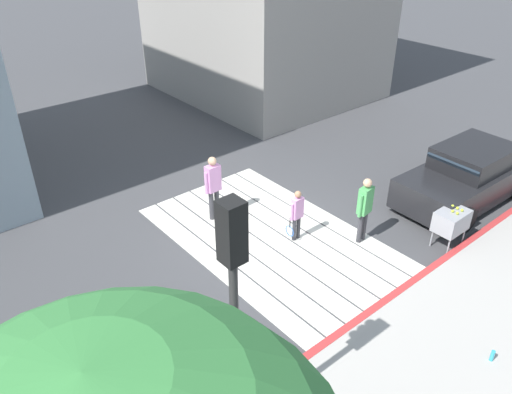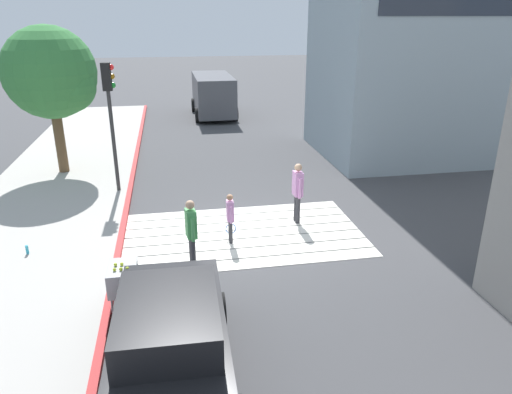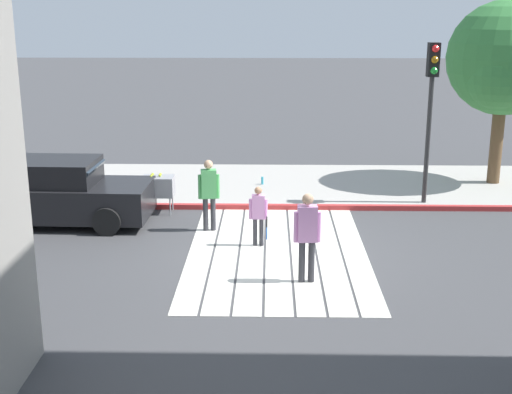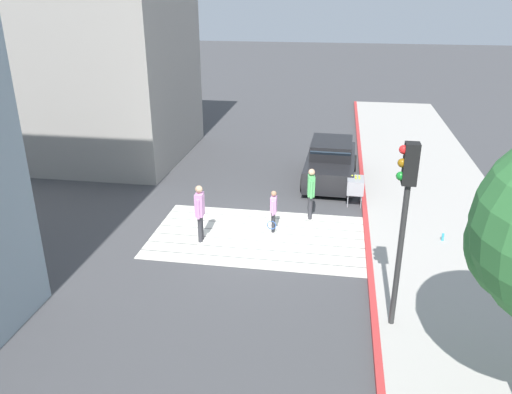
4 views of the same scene
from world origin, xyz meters
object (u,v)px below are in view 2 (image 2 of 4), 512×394
at_px(water_bottle, 27,250).
at_px(pedestrian_adult_lead, 191,229).
at_px(van_down_street, 213,94).
at_px(pedestrian_child_with_racket, 230,216).
at_px(street_tree, 53,75).
at_px(tennis_ball_cart, 123,278).
at_px(traffic_light_corner, 110,102).
at_px(car_parked_near_curb, 170,343).
at_px(pedestrian_adult_trailing, 298,189).

distance_m(water_bottle, pedestrian_adult_lead, 4.20).
xyz_separation_m(van_down_street, pedestrian_child_with_racket, (-1.22, -16.79, -0.51)).
bearing_deg(water_bottle, street_tree, 92.22).
bearing_deg(street_tree, tennis_ball_cart, -73.47).
distance_m(street_tree, water_bottle, 7.54).
xyz_separation_m(traffic_light_corner, tennis_ball_cart, (0.68, -6.90, -2.34)).
distance_m(tennis_ball_cart, pedestrian_adult_lead, 2.05).
relative_size(car_parked_near_curb, street_tree, 0.82).
bearing_deg(tennis_ball_cart, car_parked_near_curb, -68.14).
relative_size(traffic_light_corner, tennis_ball_cart, 4.17).
distance_m(car_parked_near_curb, traffic_light_corner, 9.56).
xyz_separation_m(traffic_light_corner, water_bottle, (-1.83, -4.29, -2.81)).
distance_m(car_parked_near_curb, pedestrian_child_with_racket, 5.10).
xyz_separation_m(pedestrian_adult_lead, pedestrian_child_with_racket, (1.05, 1.17, -0.23)).
relative_size(water_bottle, pedestrian_adult_trailing, 0.13).
height_order(van_down_street, pedestrian_child_with_racket, van_down_street).
relative_size(tennis_ball_cart, pedestrian_adult_trailing, 0.58).
bearing_deg(traffic_light_corner, tennis_ball_cart, -84.38).
relative_size(street_tree, tennis_ball_cart, 5.23).
relative_size(car_parked_near_curb, pedestrian_adult_trailing, 2.48).
distance_m(street_tree, pedestrian_adult_lead, 9.35).
xyz_separation_m(van_down_street, water_bottle, (-6.22, -16.77, -1.05)).
xyz_separation_m(van_down_street, pedestrian_adult_trailing, (0.82, -15.84, -0.25)).
bearing_deg(pedestrian_child_with_racket, water_bottle, 179.78).
height_order(car_parked_near_curb, pedestrian_child_with_racket, car_parked_near_curb).
distance_m(van_down_street, pedestrian_adult_trailing, 15.86).
xyz_separation_m(van_down_street, pedestrian_adult_lead, (-2.27, -17.96, -0.29)).
bearing_deg(pedestrian_adult_trailing, traffic_light_corner, 147.20).
bearing_deg(pedestrian_child_with_racket, car_parked_near_curb, -108.23).
height_order(van_down_street, tennis_ball_cart, van_down_street).
bearing_deg(water_bottle, pedestrian_adult_lead, -16.80).
bearing_deg(car_parked_near_curb, van_down_street, 82.59).
bearing_deg(pedestrian_adult_trailing, street_tree, 141.57).
bearing_deg(car_parked_near_curb, tennis_ball_cart, 111.86).
distance_m(street_tree, pedestrian_child_with_racket, 9.02).
bearing_deg(van_down_street, pedestrian_child_with_racket, -94.15).
bearing_deg(car_parked_near_curb, traffic_light_corner, 99.79).
relative_size(car_parked_near_curb, van_down_street, 0.83).
distance_m(water_bottle, pedestrian_child_with_racket, 5.03).
height_order(tennis_ball_cart, water_bottle, tennis_ball_cart).
bearing_deg(pedestrian_adult_lead, street_tree, 118.03).
relative_size(tennis_ball_cart, water_bottle, 4.63).
distance_m(tennis_ball_cart, pedestrian_child_with_racket, 3.60).
height_order(van_down_street, pedestrian_adult_trailing, van_down_street).
height_order(street_tree, pedestrian_adult_trailing, street_tree).
bearing_deg(van_down_street, pedestrian_adult_trailing, -87.03).
bearing_deg(pedestrian_adult_trailing, water_bottle, -172.51).
bearing_deg(water_bottle, pedestrian_child_with_racket, -0.22).
bearing_deg(traffic_light_corner, car_parked_near_curb, -80.21).
xyz_separation_m(street_tree, tennis_ball_cart, (2.77, -9.34, -2.93)).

